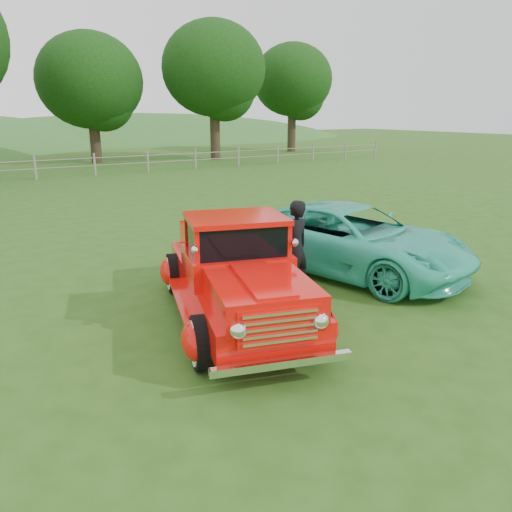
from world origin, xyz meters
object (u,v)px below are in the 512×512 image
tree_far_east (293,80)px  tree_near_east (90,81)px  tree_mid_east (214,69)px  red_pickup (236,274)px  man (295,247)px  teal_sedan (351,239)px

tree_far_east → tree_near_east: bearing=-176.6°
tree_mid_east → red_pickup: tree_mid_east is taller
tree_far_east → man: size_ratio=4.98×
tree_far_east → man: 35.42m
tree_far_east → man: (-20.68, -28.32, -4.97)m
tree_mid_east → teal_sedan: size_ratio=1.81×
tree_near_east → man: tree_near_east is taller
tree_far_east → red_pickup: bearing=-127.7°
tree_near_east → red_pickup: tree_near_east is taller
tree_far_east → red_pickup: 36.86m
red_pickup → teal_sedan: bearing=31.9°
tree_far_east → teal_sedan: 34.16m
tree_near_east → man: size_ratio=4.68×
tree_near_east → red_pickup: size_ratio=1.58×
tree_near_east → tree_far_east: size_ratio=0.94×
tree_far_east → teal_sedan: size_ratio=1.70×
tree_mid_east → man: size_ratio=5.30×
red_pickup → man: same height
red_pickup → teal_sedan: size_ratio=1.01×
tree_near_east → tree_far_east: bearing=3.4°
tree_mid_east → man: tree_mid_east is taller
tree_far_east → red_pickup: (-22.31, -28.90, -5.06)m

